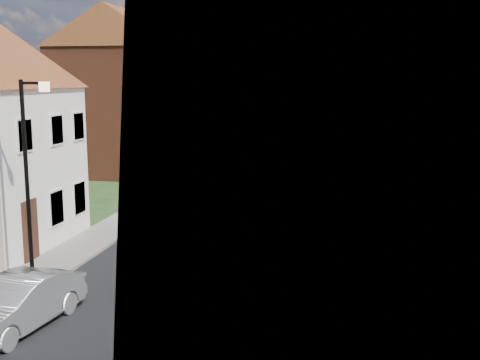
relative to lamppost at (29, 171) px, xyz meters
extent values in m
cube|color=black|center=(3.81, 10.00, -3.53)|extent=(7.00, 90.00, 0.02)
cube|color=slate|center=(-0.59, 10.00, -3.48)|extent=(1.80, 90.00, 0.12)
cube|color=slate|center=(8.21, 10.00, -3.48)|extent=(1.80, 90.00, 0.12)
cube|color=white|center=(13.11, 8.90, -0.54)|extent=(8.00, 5.80, 6.00)
cube|color=white|center=(13.11, 14.30, -0.54)|extent=(8.00, 5.00, 6.00)
cube|color=brown|center=(13.11, 12.40, 4.66)|extent=(0.60, 0.60, 1.60)
cube|color=white|center=(13.11, 19.70, -0.54)|extent=(8.00, 5.80, 6.00)
cube|color=brown|center=(13.11, 17.40, 4.66)|extent=(0.60, 0.60, 1.60)
cube|color=white|center=(13.11, 35.00, 0.46)|extent=(8.00, 24.00, 8.00)
cube|color=brown|center=(-5.49, 30.00, 0.46)|extent=(8.00, 24.00, 8.00)
cylinder|color=black|center=(-0.09, 0.00, -0.42)|extent=(0.12, 0.12, 6.00)
cube|color=black|center=(0.26, 0.00, 2.48)|extent=(0.70, 0.08, 0.08)
cube|color=#FFD899|center=(0.61, 0.00, 2.38)|extent=(0.25, 0.15, 0.28)
imported|color=#94969B|center=(1.06, -2.65, -2.88)|extent=(1.90, 4.14, 1.31)
imported|color=navy|center=(1.30, 26.27, -2.90)|extent=(2.74, 4.71, 1.28)
imported|color=#A0A2A7|center=(1.60, 30.00, -2.99)|extent=(2.68, 4.26, 1.10)
imported|color=#292221|center=(8.91, -0.03, -2.62)|extent=(0.88, 0.75, 1.59)
camera|label=1|loc=(9.15, -15.44, 2.62)|focal=45.00mm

